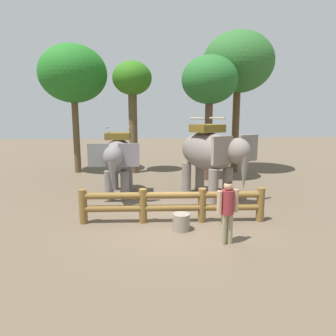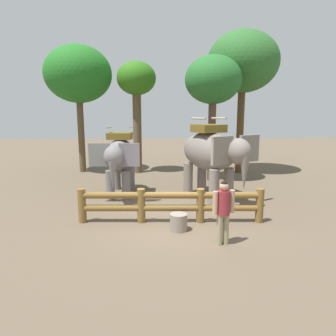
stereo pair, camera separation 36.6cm
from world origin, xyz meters
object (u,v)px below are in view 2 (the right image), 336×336
tree_back_center (78,75)px  tree_deep_back (243,63)px  tourist_woman_in_black (223,208)px  elephant_near_left (120,157)px  elephant_center (212,154)px  feed_bucket (179,222)px  tree_far_right (213,82)px  tree_far_left (136,84)px  log_fence (171,203)px

tree_back_center → tree_deep_back: tree_deep_back is taller
tourist_woman_in_black → tree_deep_back: bearing=71.8°
elephant_near_left → elephant_center: bearing=-9.9°
elephant_near_left → feed_bucket: 4.58m
tree_far_right → tree_deep_back: bearing=44.2°
feed_bucket → tree_far_right: bearing=71.4°
tree_far_left → elephant_near_left: bearing=-96.2°
log_fence → tourist_woman_in_black: bearing=-54.1°
elephant_near_left → tree_far_left: bearing=83.8°
tree_far_left → tree_far_right: 4.26m
elephant_near_left → tourist_woman_in_black: size_ratio=1.92×
tourist_woman_in_black → tree_back_center: bearing=119.4°
elephant_center → feed_bucket: (-1.57, -3.28, -1.51)m
tourist_woman_in_black → tree_far_right: tree_far_right is taller
log_fence → feed_bucket: size_ratio=11.50×
log_fence → tree_back_center: tree_back_center is taller
tree_deep_back → feed_bucket: (-4.11, -8.35, -5.61)m
elephant_near_left → tree_back_center: tree_back_center is taller
elephant_center → feed_bucket: size_ratio=7.48×
tree_far_left → feed_bucket: tree_far_left is taller
tourist_woman_in_black → tree_deep_back: (3.08, 9.35, 4.89)m
elephant_center → tree_back_center: size_ratio=0.54×
tree_back_center → log_fence: bearing=-62.0°
tree_far_left → tree_far_right: bearing=-30.4°
log_fence → elephant_center: 3.34m
tourist_woman_in_black → tree_far_left: size_ratio=0.28×
elephant_center → tree_far_right: bearing=79.1°
tree_far_left → tree_deep_back: bearing=-2.8°
tree_far_left → log_fence: bearing=-80.6°
tree_far_right → elephant_near_left: bearing=-148.4°
tree_far_right → tourist_woman_in_black: bearing=-98.7°
elephant_near_left → tree_far_left: size_ratio=0.54×
elephant_center → tree_deep_back: tree_deep_back is taller
elephant_center → tourist_woman_in_black: 4.38m
elephant_center → tree_far_left: tree_far_left is taller
log_fence → feed_bucket: log_fence is taller
elephant_center → tree_deep_back: 7.00m
tree_far_left → tree_back_center: 3.18m
tree_far_left → tree_deep_back: size_ratio=0.79×
elephant_center → feed_bucket: elephant_center is taller
tree_back_center → feed_bucket: bearing=-62.9°
elephant_near_left → tree_far_left: 5.74m
tourist_woman_in_black → feed_bucket: bearing=135.9°
tree_far_left → tree_deep_back: tree_deep_back is taller
elephant_center → tree_back_center: bearing=137.1°
elephant_center → tourist_woman_in_black: (-0.53, -4.28, -0.79)m
elephant_near_left → tree_deep_back: size_ratio=0.43×
tree_far_left → tree_back_center: size_ratio=0.87×
tourist_woman_in_black → elephant_near_left: bearing=121.8°
tourist_woman_in_black → tree_deep_back: size_ratio=0.22×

